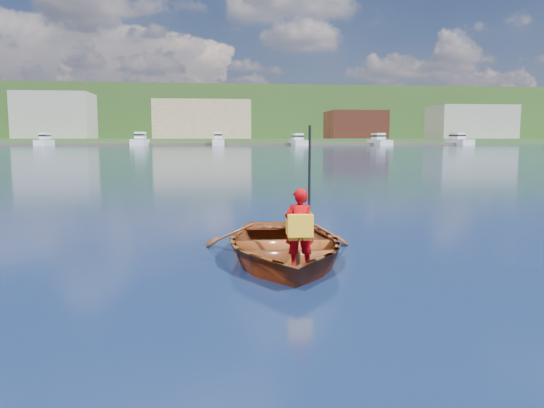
% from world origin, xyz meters
% --- Properties ---
extents(ground, '(600.00, 600.00, 0.00)m').
position_xyz_m(ground, '(0.00, 0.00, 0.00)').
color(ground, '#0F2241').
rests_on(ground, ground).
extents(rowboat, '(2.78, 3.76, 0.75)m').
position_xyz_m(rowboat, '(-1.24, 0.76, 0.23)').
color(rowboat, maroon).
rests_on(rowboat, ground).
extents(child_paddler, '(0.41, 0.35, 1.92)m').
position_xyz_m(child_paddler, '(-1.13, -0.15, 0.66)').
color(child_paddler, '#A60208').
rests_on(child_paddler, ground).
extents(shoreline, '(400.00, 140.00, 22.00)m').
position_xyz_m(shoreline, '(0.00, 236.61, 10.32)').
color(shoreline, '#2C501C').
rests_on(shoreline, ground).
extents(dock, '(159.90, 14.82, 0.80)m').
position_xyz_m(dock, '(-8.93, 148.00, 0.40)').
color(dock, '#51473E').
rests_on(dock, ground).
extents(waterfront_buildings, '(202.00, 16.00, 14.00)m').
position_xyz_m(waterfront_buildings, '(-7.74, 165.00, 7.74)').
color(waterfront_buildings, brown).
rests_on(waterfront_buildings, ground).
extents(marina_yachts, '(146.23, 13.26, 4.03)m').
position_xyz_m(marina_yachts, '(3.05, 143.35, 1.33)').
color(marina_yachts, white).
rests_on(marina_yachts, ground).
extents(hillside_trees, '(322.61, 82.88, 23.77)m').
position_xyz_m(hillside_trees, '(-20.43, 234.51, 16.98)').
color(hillside_trees, '#382314').
rests_on(hillside_trees, ground).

